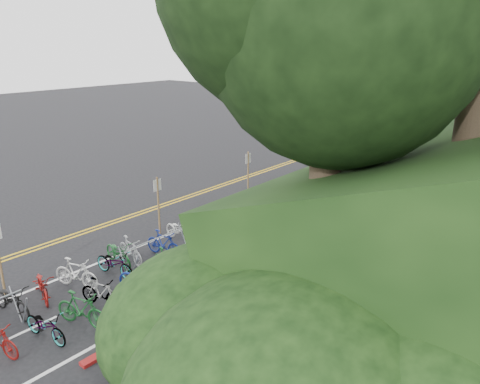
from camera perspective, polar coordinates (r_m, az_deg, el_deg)
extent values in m
plane|color=black|center=(18.40, -22.97, -8.85)|extent=(120.00, 120.00, 0.00)
cube|color=gold|center=(25.46, -5.27, -0.06)|extent=(0.12, 80.00, 0.01)
cube|color=gold|center=(25.25, -4.79, -0.19)|extent=(0.12, 80.00, 0.01)
cube|color=silver|center=(23.44, 0.20, -1.59)|extent=(0.12, 80.00, 0.01)
cube|color=silver|center=(21.18, 9.00, -4.02)|extent=(0.12, 80.00, 0.01)
cube|color=silver|center=(15.19, -24.13, -14.95)|extent=(0.10, 1.60, 0.01)
cube|color=silver|center=(18.07, -6.91, -7.93)|extent=(0.10, 1.60, 0.01)
cube|color=silver|center=(22.24, 4.37, -2.75)|extent=(0.10, 1.60, 0.01)
cube|color=silver|center=(27.10, 11.79, 0.76)|extent=(0.10, 1.60, 0.01)
cube|color=silver|center=(32.35, 16.89, 3.16)|extent=(0.10, 1.60, 0.01)
cube|color=silver|center=(37.82, 20.55, 4.87)|extent=(0.10, 1.60, 0.01)
cube|color=silver|center=(43.43, 23.29, 6.13)|extent=(0.10, 1.60, 0.01)
cube|color=maroon|center=(22.59, 12.73, -2.70)|extent=(0.25, 28.00, 0.10)
cube|color=#382819|center=(31.26, 22.43, 2.20)|extent=(1.40, 44.00, 0.16)
ellipsoid|color=#284C19|center=(14.45, 1.42, -10.20)|extent=(2.00, 2.80, 1.60)
ellipsoid|color=#284C19|center=(17.75, 13.62, -3.37)|extent=(2.60, 3.64, 2.08)
ellipsoid|color=#284C19|center=(22.59, 23.32, 1.43)|extent=(2.20, 3.08, 1.76)
ellipsoid|color=#284C19|center=(28.67, 24.16, 3.71)|extent=(3.00, 4.20, 2.40)
ellipsoid|color=#284C19|center=(16.82, 7.30, -6.62)|extent=(1.80, 2.52, 1.44)
ellipsoid|color=black|center=(12.28, -3.07, -14.86)|extent=(5.28, 6.16, 3.52)
ellipsoid|color=black|center=(10.02, 6.35, -22.11)|extent=(6.24, 7.28, 4.16)
cylinder|color=#2D2319|center=(12.16, 10.04, -1.96)|extent=(0.77, 0.77, 5.15)
ellipsoid|color=black|center=(11.47, 11.39, 20.62)|extent=(7.04, 7.04, 6.69)
cylinder|color=#2D2319|center=(13.49, 26.49, 8.04)|extent=(0.84, 0.84, 6.33)
cylinder|color=#2D2319|center=(54.85, 13.93, 11.97)|extent=(0.77, 0.77, 5.15)
ellipsoid|color=black|center=(54.60, 14.31, 16.86)|extent=(7.04, 7.04, 6.69)
cylinder|color=#2D2319|center=(61.02, 19.91, 11.82)|extent=(0.75, 0.75, 4.75)
ellipsoid|color=black|center=(60.79, 20.35, 15.76)|extent=(6.16, 6.16, 5.85)
cylinder|color=#90959F|center=(15.52, -25.68, -12.21)|extent=(0.53, 0.04, 1.03)
cylinder|color=#90959F|center=(15.07, -24.75, -13.02)|extent=(0.53, 0.04, 1.03)
cylinder|color=#90959F|center=(17.07, -9.73, -5.45)|extent=(0.05, 3.00, 0.05)
cylinder|color=#90959F|center=(16.74, -13.92, -8.40)|extent=(0.58, 0.04, 1.13)
cylinder|color=#90959F|center=(16.33, -12.73, -9.00)|extent=(0.58, 0.04, 1.13)
cylinder|color=#90959F|center=(18.33, -6.89, -5.57)|extent=(0.58, 0.04, 1.13)
cylinder|color=#90959F|center=(17.96, -5.65, -6.04)|extent=(0.58, 0.04, 1.13)
cylinder|color=#90959F|center=(20.40, 0.94, -1.21)|extent=(0.05, 3.00, 0.05)
cylinder|color=#90959F|center=(19.78, -2.26, -3.64)|extent=(0.58, 0.04, 1.13)
cylinder|color=#90959F|center=(19.43, -1.03, -4.04)|extent=(0.58, 0.04, 1.13)
cylinder|color=#90959F|center=(21.80, 2.67, -1.55)|extent=(0.58, 0.04, 1.13)
cylinder|color=#90959F|center=(21.48, 3.86, -1.87)|extent=(0.58, 0.04, 1.13)
cylinder|color=#90959F|center=(24.31, 8.37, 1.78)|extent=(0.05, 3.00, 0.05)
cylinder|color=#90959F|center=(23.50, 5.93, -0.17)|extent=(0.58, 0.04, 1.13)
cylinder|color=#90959F|center=(23.21, 7.07, -0.44)|extent=(0.58, 0.04, 1.13)
cylinder|color=#90959F|center=(25.77, 9.43, 1.33)|extent=(0.58, 0.04, 1.13)
cylinder|color=#90959F|center=(25.51, 10.51, 1.09)|extent=(0.58, 0.04, 1.13)
cylinder|color=#90959F|center=(28.57, 13.68, 3.90)|extent=(0.05, 3.00, 0.05)
cylinder|color=#90959F|center=(27.62, 11.77, 2.32)|extent=(0.58, 0.04, 1.13)
cylinder|color=#90959F|center=(27.38, 12.80, 2.11)|extent=(0.58, 0.04, 1.13)
cylinder|color=#90959F|center=(30.05, 14.33, 3.40)|extent=(0.58, 0.04, 1.13)
cylinder|color=#90959F|center=(29.82, 15.30, 3.22)|extent=(0.58, 0.04, 1.13)
cylinder|color=#90959F|center=(33.03, 17.61, 5.44)|extent=(0.05, 3.00, 0.05)
cylinder|color=#90959F|center=(32.00, 16.07, 4.14)|extent=(0.58, 0.04, 1.13)
cylinder|color=#90959F|center=(31.79, 16.99, 3.96)|extent=(0.58, 0.04, 1.13)
cylinder|color=#90959F|center=(34.53, 18.00, 4.94)|extent=(0.58, 0.04, 1.13)
cylinder|color=#90959F|center=(34.33, 18.86, 4.78)|extent=(0.58, 0.04, 1.13)
cylinder|color=brown|center=(19.94, -9.91, -1.65)|extent=(0.08, 0.08, 2.50)
cube|color=silver|center=(19.66, -10.05, 0.82)|extent=(0.02, 0.40, 0.50)
cylinder|color=brown|center=(24.03, 0.99, 2.03)|extent=(0.08, 0.08, 2.50)
cube|color=silver|center=(23.80, 1.00, 4.11)|extent=(0.02, 0.40, 0.50)
cylinder|color=brown|center=(28.80, 8.53, 4.53)|extent=(0.08, 0.08, 2.50)
cube|color=silver|center=(28.61, 8.62, 6.29)|extent=(0.02, 0.40, 0.50)
cylinder|color=brown|center=(33.96, 13.89, 6.26)|extent=(0.08, 0.08, 2.50)
cube|color=silver|center=(33.80, 14.01, 7.75)|extent=(0.02, 0.40, 0.50)
imported|color=#144C1E|center=(17.74, -14.61, -7.22)|extent=(0.92, 1.91, 0.96)
imported|color=black|center=(15.87, -26.13, -11.70)|extent=(0.82, 1.93, 0.99)
imported|color=slate|center=(14.32, -22.61, -14.81)|extent=(0.78, 1.73, 0.88)
imported|color=maroon|center=(16.37, -22.93, -10.45)|extent=(1.15, 1.86, 0.92)
imported|color=#144C1E|center=(14.53, -18.77, -13.39)|extent=(0.98, 1.85, 1.07)
imported|color=beige|center=(16.63, -19.34, -9.33)|extent=(1.02, 1.80, 1.04)
imported|color=slate|center=(15.35, -16.59, -11.68)|extent=(0.82, 1.60, 0.92)
imported|color=slate|center=(17.04, -15.03, -8.39)|extent=(0.80, 1.85, 0.94)
imported|color=navy|center=(15.74, -11.60, -10.34)|extent=(1.27, 1.99, 0.99)
imported|color=#9E9EA3|center=(17.83, -13.23, -6.93)|extent=(0.71, 1.71, 0.99)
imported|color=#144C1E|center=(16.71, -9.01, -8.47)|extent=(0.70, 1.65, 0.96)
imported|color=navy|center=(18.11, -9.29, -6.22)|extent=(0.67, 1.74, 1.02)
imported|color=slate|center=(17.11, -5.47, -7.56)|extent=(0.99, 1.74, 1.01)
imported|color=beige|center=(19.33, -7.38, -4.67)|extent=(0.79, 1.82, 0.93)
imported|color=#144C1E|center=(18.07, -2.60, -5.96)|extent=(0.96, 1.83, 1.06)
imported|color=black|center=(19.81, -4.52, -3.85)|extent=(0.76, 1.76, 1.02)
imported|color=navy|center=(18.87, -1.58, -4.82)|extent=(0.78, 1.88, 1.10)
imported|color=black|center=(20.51, -1.67, -2.99)|extent=(0.53, 1.75, 1.04)
imported|color=navy|center=(19.73, 1.31, -4.00)|extent=(1.20, 1.92, 0.95)
imported|color=maroon|center=(21.20, -0.08, -2.54)|extent=(0.88, 1.70, 0.85)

